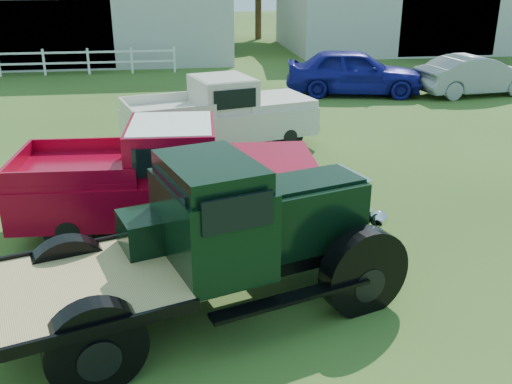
{
  "coord_description": "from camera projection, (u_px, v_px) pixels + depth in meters",
  "views": [
    {
      "loc": [
        -1.13,
        -7.91,
        4.68
      ],
      "look_at": [
        0.2,
        1.2,
        1.05
      ],
      "focal_mm": 40.0,
      "sensor_mm": 36.0,
      "label": 1
    }
  ],
  "objects": [
    {
      "name": "ground",
      "position": [
        254.0,
        280.0,
        9.15
      ],
      "size": [
        120.0,
        120.0,
        0.0
      ],
      "primitive_type": "plane",
      "color": "#2F4216"
    },
    {
      "name": "shed_left",
      "position": [
        60.0,
        5.0,
        31.12
      ],
      "size": [
        18.8,
        10.2,
        5.6
      ],
      "primitive_type": null,
      "color": "#999993",
      "rests_on": "ground"
    },
    {
      "name": "shed_right",
      "position": [
        418.0,
        4.0,
        34.94
      ],
      "size": [
        16.8,
        9.2,
        5.2
      ],
      "primitive_type": null,
      "color": "#999993",
      "rests_on": "ground"
    },
    {
      "name": "fence_rail",
      "position": [
        21.0,
        63.0,
        26.27
      ],
      "size": [
        14.2,
        0.16,
        1.2
      ],
      "primitive_type": null,
      "color": "white",
      "rests_on": "ground"
    },
    {
      "name": "vintage_flatbed",
      "position": [
        205.0,
        241.0,
        7.9
      ],
      "size": [
        6.25,
        3.97,
        2.31
      ],
      "primitive_type": null,
      "rotation": [
        0.0,
        0.0,
        0.31
      ],
      "color": "black",
      "rests_on": "ground"
    },
    {
      "name": "red_pickup",
      "position": [
        167.0,
        176.0,
        10.68
      ],
      "size": [
        5.82,
        2.5,
        2.08
      ],
      "primitive_type": null,
      "rotation": [
        0.0,
        0.0,
        -0.05
      ],
      "color": "maroon",
      "rests_on": "ground"
    },
    {
      "name": "white_pickup",
      "position": [
        220.0,
        115.0,
        15.44
      ],
      "size": [
        5.65,
        3.37,
        1.95
      ],
      "primitive_type": null,
      "rotation": [
        0.0,
        0.0,
        0.27
      ],
      "color": "beige",
      "rests_on": "ground"
    },
    {
      "name": "misc_car_blue",
      "position": [
        354.0,
        72.0,
        22.27
      ],
      "size": [
        5.6,
        3.23,
        1.79
      ],
      "primitive_type": "imported",
      "rotation": [
        0.0,
        0.0,
        1.35
      ],
      "color": "navy",
      "rests_on": "ground"
    },
    {
      "name": "misc_car_grey",
      "position": [
        476.0,
        75.0,
        22.23
      ],
      "size": [
        4.83,
        2.21,
        1.53
      ],
      "primitive_type": "imported",
      "rotation": [
        0.0,
        0.0,
        1.7
      ],
      "color": "gray",
      "rests_on": "ground"
    }
  ]
}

